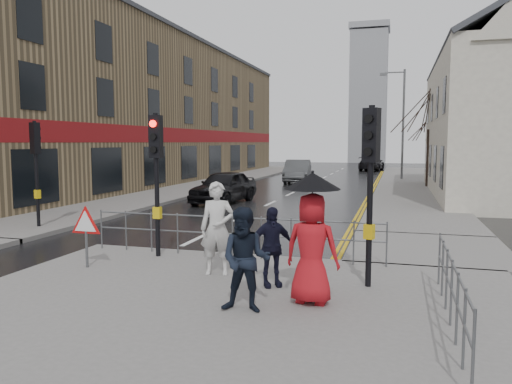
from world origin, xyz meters
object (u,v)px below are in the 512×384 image
Objects in this scene: car_parked at (224,187)px; car_mid at (298,171)px; pedestrian_a at (217,228)px; pedestrian_with_umbrella at (312,235)px; pedestrian_d at (271,247)px; pedestrian_b at (246,260)px.

car_mid is at bearing 92.21° from car_parked.
car_parked is at bearing -101.16° from car_mid.
pedestrian_a is 0.43× the size of car_parked.
pedestrian_d is at bearing 139.22° from pedestrian_with_umbrella.
pedestrian_with_umbrella is 27.31m from car_mid.
pedestrian_b is 27.83m from car_mid.
car_mid is (-4.54, 27.45, -0.19)m from pedestrian_b.
pedestrian_a is 25.64m from car_mid.
pedestrian_with_umbrella reaches higher than car_mid.
car_mid is (-5.49, 26.74, -0.51)m from pedestrian_with_umbrella.
car_mid is at bearing 95.35° from pedestrian_b.
car_mid is (-3.31, 25.42, -0.30)m from pedestrian_a.
pedestrian_d is 14.35m from car_parked.
car_parked is at bearing 115.04° from pedestrian_with_umbrella.
pedestrian_with_umbrella is 0.46× the size of car_mid.
pedestrian_with_umbrella is at bearing -58.11° from car_parked.
pedestrian_a is 2.56m from pedestrian_with_umbrella.
pedestrian_a reaches higher than car_parked.
pedestrian_with_umbrella is at bearing -42.98° from pedestrian_a.
car_parked is at bearing 81.54° from pedestrian_d.
pedestrian_with_umbrella reaches higher than car_parked.
pedestrian_a is 0.86× the size of pedestrian_with_umbrella.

